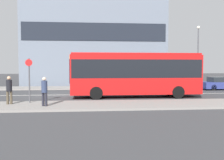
# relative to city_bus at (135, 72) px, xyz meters

# --- Properties ---
(ground_plane) EXTENTS (120.00, 120.00, 0.00)m
(ground_plane) POSITION_rel_city_bus_xyz_m (-6.59, 2.05, -1.99)
(ground_plane) COLOR #3A3A3D
(sidewalk_near) EXTENTS (44.00, 3.50, 0.13)m
(sidewalk_near) POSITION_rel_city_bus_xyz_m (-6.59, -4.20, -1.93)
(sidewalk_near) COLOR gray
(sidewalk_near) RESTS_ON ground_plane
(sidewalk_far) EXTENTS (44.00, 3.50, 0.13)m
(sidewalk_far) POSITION_rel_city_bus_xyz_m (-6.59, 8.30, -1.93)
(sidewalk_far) COLOR gray
(sidewalk_far) RESTS_ON ground_plane
(lane_centerline) EXTENTS (41.80, 0.16, 0.01)m
(lane_centerline) POSITION_rel_city_bus_xyz_m (-6.59, 2.05, -1.99)
(lane_centerline) COLOR silver
(lane_centerline) RESTS_ON ground_plane
(city_bus) EXTENTS (10.13, 2.48, 3.48)m
(city_bus) POSITION_rel_city_bus_xyz_m (0.00, 0.00, 0.00)
(city_bus) COLOR red
(city_bus) RESTS_ON ground_plane
(parked_car_0) EXTENTS (4.29, 1.85, 1.37)m
(parked_car_0) POSITION_rel_city_bus_xyz_m (5.26, 5.28, -1.35)
(parked_car_0) COLOR navy
(parked_car_0) RESTS_ON ground_plane
(parked_car_1) EXTENTS (4.31, 1.79, 1.34)m
(parked_car_1) POSITION_rel_city_bus_xyz_m (10.25, 5.38, -1.36)
(parked_car_1) COLOR navy
(parked_car_1) RESTS_ON ground_plane
(pedestrian_near_stop) EXTENTS (0.34, 0.34, 1.73)m
(pedestrian_near_stop) POSITION_rel_city_bus_xyz_m (-8.54, -3.75, -0.88)
(pedestrian_near_stop) COLOR #4C4233
(pedestrian_near_stop) RESTS_ON sidewalk_near
(pedestrian_down_pavement) EXTENTS (0.34, 0.34, 1.71)m
(pedestrian_down_pavement) POSITION_rel_city_bus_xyz_m (-6.25, -4.71, -0.89)
(pedestrian_down_pavement) COLOR #23232D
(pedestrian_down_pavement) RESTS_ON sidewalk_near
(bus_stop_sign) EXTENTS (0.44, 0.12, 2.84)m
(bus_stop_sign) POSITION_rel_city_bus_xyz_m (-7.46, -3.15, -0.21)
(bus_stop_sign) COLOR #4C4C51
(bus_stop_sign) RESTS_ON sidewalk_near
(street_lamp) EXTENTS (0.36, 0.36, 6.82)m
(street_lamp) POSITION_rel_city_bus_xyz_m (8.56, 7.51, 2.30)
(street_lamp) COLOR #4C4C51
(street_lamp) RESTS_ON sidewalk_far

